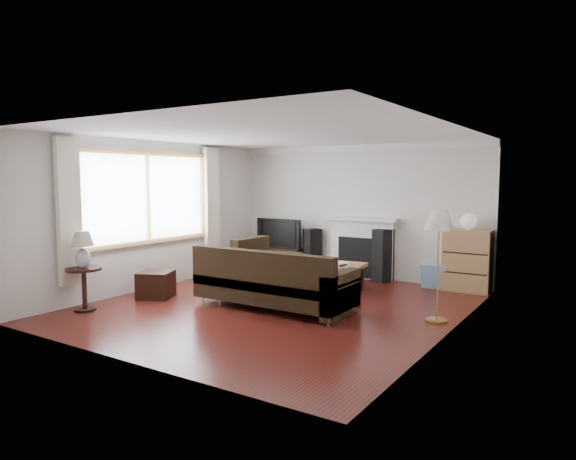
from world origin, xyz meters
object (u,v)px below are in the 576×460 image
Objects in this scene: tv_stand at (282,259)px; side_table at (84,289)px; bookshelf at (467,261)px; coffee_table at (327,276)px; sectional_sofa at (274,280)px; floor_lamp at (438,266)px.

side_table reaches higher than tv_stand.
bookshelf reaches higher than coffee_table.
sectional_sofa reaches higher than side_table.
floor_lamp reaches higher than bookshelf.
bookshelf is at bearing 93.47° from floor_lamp.
coffee_table is (-1.98, -1.21, -0.28)m from bookshelf.
coffee_table is 0.83× the size of floor_lamp.
floor_lamp reaches higher than tv_stand.
tv_stand is 0.64× the size of floor_lamp.
sectional_sofa reaches higher than coffee_table.
side_table is (-2.26, -3.01, 0.07)m from coffee_table.
floor_lamp is at bearing -28.20° from coffee_table.
side_table is (-4.37, -2.15, -0.43)m from floor_lamp.
coffee_table is at bearing -148.51° from bookshelf.
bookshelf is 1.68× the size of side_table.
sectional_sofa is 2.29m from floor_lamp.
coffee_table is (0.08, 1.44, -0.17)m from sectional_sofa.
floor_lamp is at bearing -28.38° from tv_stand.
coffee_table is at bearing 157.76° from floor_lamp.
tv_stand is at bearing 121.38° from sectional_sofa.
bookshelf reaches higher than tv_stand.
floor_lamp is (3.79, -2.05, 0.50)m from tv_stand.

